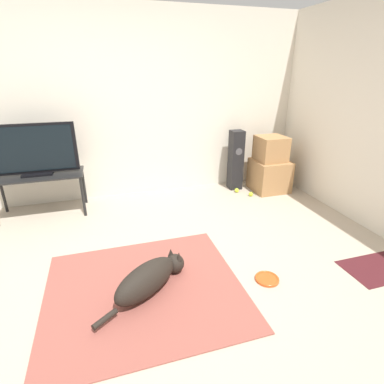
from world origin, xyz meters
TOP-DOWN VIEW (x-y plane):
  - ground_plane at (0.00, 0.00)m, footprint 12.00×12.00m
  - wall_back at (0.00, 2.10)m, footprint 8.00×0.06m
  - area_rug at (-0.13, -0.14)m, footprint 1.64×1.47m
  - dog at (-0.08, -0.18)m, footprint 0.82×0.63m
  - frisbee at (0.95, -0.33)m, footprint 0.22×0.22m
  - cardboard_box_lower at (2.08, 1.61)m, footprint 0.51×0.52m
  - cardboard_box_upper at (2.07, 1.62)m, footprint 0.41×0.41m
  - floor_speaker at (1.60, 1.83)m, footprint 0.19×0.19m
  - tv_stand at (-1.15, 1.71)m, footprint 1.06×0.48m
  - tv at (-1.15, 1.71)m, footprint 1.01×0.20m
  - tennis_ball_by_boxes at (1.70, 1.45)m, footprint 0.07×0.07m
  - tennis_ball_near_speaker at (1.56, 1.65)m, footprint 0.07×0.07m
  - door_mat at (2.07, -0.49)m, footprint 0.70×0.43m

SIDE VIEW (x-z plane):
  - ground_plane at x=0.00m, z-range 0.00..0.00m
  - door_mat at x=2.07m, z-range 0.00..0.01m
  - area_rug at x=-0.13m, z-range 0.00..0.01m
  - frisbee at x=0.95m, z-range 0.00..0.03m
  - tennis_ball_by_boxes at x=1.70m, z-range 0.00..0.07m
  - tennis_ball_near_speaker at x=1.56m, z-range 0.00..0.07m
  - dog at x=-0.08m, z-range 0.00..0.28m
  - cardboard_box_lower at x=2.08m, z-range 0.00..0.47m
  - floor_speaker at x=1.60m, z-range 0.00..0.92m
  - tv_stand at x=-1.15m, z-range 0.20..0.74m
  - cardboard_box_upper at x=2.07m, z-range 0.47..0.84m
  - tv at x=-1.15m, z-range 0.53..1.17m
  - wall_back at x=0.00m, z-range 0.00..2.55m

